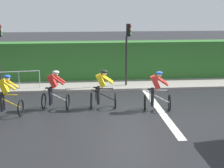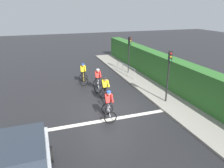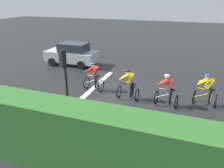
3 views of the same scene
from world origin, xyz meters
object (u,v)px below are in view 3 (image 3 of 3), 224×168
(cyclist_lead, at_px, (207,91))
(cyclist_mid, at_px, (129,85))
(cyclist_fourth, at_px, (94,77))
(traffic_light_near_crossing, at_px, (65,79))
(cyclist_second, at_px, (168,91))
(car_silver, at_px, (72,54))

(cyclist_lead, bearing_deg, cyclist_mid, -80.75)
(cyclist_lead, height_order, cyclist_mid, same)
(cyclist_fourth, bearing_deg, cyclist_mid, 77.60)
(cyclist_mid, bearing_deg, cyclist_fourth, -102.40)
(cyclist_mid, height_order, traffic_light_near_crossing, traffic_light_near_crossing)
(cyclist_second, xyz_separation_m, car_silver, (-4.61, -7.96, 0.08))
(traffic_light_near_crossing, bearing_deg, cyclist_lead, 127.69)
(cyclist_second, height_order, traffic_light_near_crossing, traffic_light_near_crossing)
(cyclist_mid, relative_size, car_silver, 0.40)
(cyclist_fourth, height_order, car_silver, car_silver)
(car_silver, height_order, traffic_light_near_crossing, traffic_light_near_crossing)
(cyclist_mid, distance_m, traffic_light_near_crossing, 4.11)
(cyclist_second, bearing_deg, cyclist_lead, 110.94)
(cyclist_lead, xyz_separation_m, traffic_light_near_crossing, (4.15, -5.38, 1.43))
(cyclist_fourth, distance_m, car_silver, 5.52)
(cyclist_second, bearing_deg, traffic_light_near_crossing, -45.81)
(cyclist_second, height_order, cyclist_fourth, same)
(cyclist_mid, height_order, cyclist_fourth, same)
(cyclist_second, bearing_deg, cyclist_mid, -92.11)
(cyclist_lead, bearing_deg, car_silver, -111.83)
(traffic_light_near_crossing, bearing_deg, cyclist_mid, 156.27)
(cyclist_second, relative_size, cyclist_fourth, 1.00)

